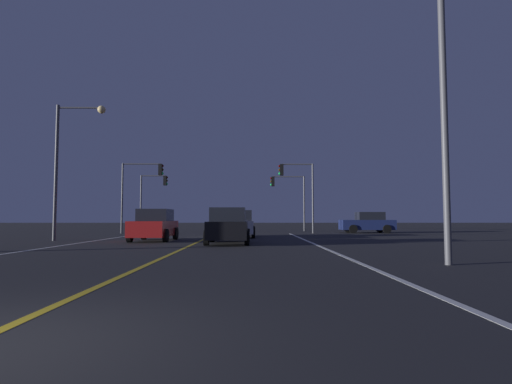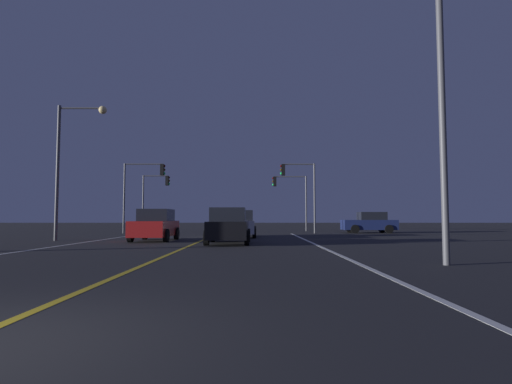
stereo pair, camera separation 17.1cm
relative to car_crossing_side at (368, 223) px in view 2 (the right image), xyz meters
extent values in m
cube|color=silver|center=(-6.52, -18.61, -0.82)|extent=(0.16, 34.43, 0.01)
cube|color=silver|center=(-17.89, -18.61, -0.82)|extent=(0.16, 34.43, 0.01)
cube|color=gold|center=(-12.20, -18.61, -0.82)|extent=(0.16, 34.43, 0.01)
cylinder|color=black|center=(-1.41, -0.90, -0.48)|extent=(0.68, 0.22, 0.68)
cylinder|color=black|center=(-1.41, 0.90, -0.48)|extent=(0.68, 0.22, 0.68)
cylinder|color=black|center=(1.29, -0.90, -0.48)|extent=(0.68, 0.22, 0.68)
cylinder|color=black|center=(1.29, 0.90, -0.48)|extent=(0.68, 0.22, 0.68)
cube|color=navy|center=(-0.06, 0.00, -0.16)|extent=(4.30, 1.80, 0.80)
cube|color=black|center=(0.19, 0.00, 0.56)|extent=(2.10, 1.60, 0.64)
cube|color=red|center=(2.04, -0.60, -0.06)|extent=(0.08, 0.24, 0.16)
cube|color=red|center=(2.04, 0.60, -0.06)|extent=(0.08, 0.24, 0.16)
cylinder|color=black|center=(-11.18, -5.99, -0.48)|extent=(0.22, 0.68, 0.68)
cylinder|color=black|center=(-9.38, -5.99, -0.48)|extent=(0.22, 0.68, 0.68)
cylinder|color=black|center=(-11.18, -8.69, -0.48)|extent=(0.22, 0.68, 0.68)
cylinder|color=black|center=(-9.38, -8.69, -0.48)|extent=(0.22, 0.68, 0.68)
cube|color=silver|center=(-10.28, -7.34, -0.16)|extent=(1.80, 4.30, 0.80)
cube|color=black|center=(-10.28, -7.59, 0.56)|extent=(1.60, 2.10, 0.64)
cube|color=red|center=(-10.88, -9.44, -0.06)|extent=(0.24, 0.08, 0.16)
cube|color=red|center=(-9.68, -9.44, -0.06)|extent=(0.24, 0.08, 0.16)
cylinder|color=black|center=(-13.80, -12.85, -0.48)|extent=(0.22, 0.68, 0.68)
cylinder|color=black|center=(-15.60, -12.85, -0.48)|extent=(0.22, 0.68, 0.68)
cylinder|color=black|center=(-13.80, -10.15, -0.48)|extent=(0.22, 0.68, 0.68)
cylinder|color=black|center=(-15.60, -10.15, -0.48)|extent=(0.22, 0.68, 0.68)
cube|color=maroon|center=(-14.70, -11.50, -0.16)|extent=(1.80, 4.30, 0.80)
cube|color=black|center=(-14.70, -11.25, 0.56)|extent=(1.60, 2.10, 0.64)
cube|color=red|center=(-14.10, -9.40, -0.06)|extent=(0.24, 0.08, 0.16)
cube|color=red|center=(-15.30, -9.40, -0.06)|extent=(0.24, 0.08, 0.16)
cylinder|color=black|center=(-11.48, -12.55, -0.48)|extent=(0.22, 0.68, 0.68)
cylinder|color=black|center=(-9.68, -12.55, -0.48)|extent=(0.22, 0.68, 0.68)
cylinder|color=black|center=(-11.48, -15.25, -0.48)|extent=(0.22, 0.68, 0.68)
cylinder|color=black|center=(-9.68, -15.25, -0.48)|extent=(0.22, 0.68, 0.68)
cube|color=black|center=(-10.58, -13.90, -0.16)|extent=(1.80, 4.30, 0.80)
cube|color=black|center=(-10.58, -14.15, 0.56)|extent=(1.60, 2.10, 0.64)
cube|color=red|center=(-11.18, -16.00, -0.06)|extent=(0.24, 0.08, 0.16)
cube|color=red|center=(-9.98, -16.00, -0.06)|extent=(0.24, 0.08, 0.16)
cylinder|color=#4C4C51|center=(-4.60, -0.90, 1.96)|extent=(0.14, 0.14, 5.57)
cylinder|color=#4C4C51|center=(-5.85, -0.90, 4.70)|extent=(2.49, 0.10, 0.10)
cube|color=black|center=(-7.09, -0.90, 4.25)|extent=(0.28, 0.36, 0.90)
sphere|color=#3A0605|center=(-7.25, -0.90, 4.55)|extent=(0.20, 0.20, 0.20)
sphere|color=#3C2706|center=(-7.25, -0.90, 4.25)|extent=(0.20, 0.20, 0.20)
sphere|color=#19E059|center=(-7.25, -0.90, 3.95)|extent=(0.20, 0.20, 0.20)
cylinder|color=#4C4C51|center=(-19.80, -0.90, 1.97)|extent=(0.14, 0.14, 5.58)
cylinder|color=#4C4C51|center=(-18.29, -0.90, 4.71)|extent=(3.01, 0.10, 0.10)
cube|color=black|center=(-16.79, -0.90, 4.26)|extent=(0.28, 0.36, 0.90)
sphere|color=#3A0605|center=(-16.63, -0.90, 4.56)|extent=(0.20, 0.20, 0.20)
sphere|color=#3C2706|center=(-16.63, -0.90, 4.26)|extent=(0.20, 0.20, 0.20)
sphere|color=#19E059|center=(-16.63, -0.90, 3.96)|extent=(0.20, 0.20, 0.20)
cylinder|color=#4C4C51|center=(-4.60, 4.60, 1.74)|extent=(0.14, 0.14, 5.12)
cylinder|color=#4C4C51|center=(-6.06, 4.60, 4.25)|extent=(2.91, 0.10, 0.10)
cube|color=black|center=(-7.51, 4.60, 3.80)|extent=(0.28, 0.36, 0.90)
sphere|color=#3A0605|center=(-7.67, 4.60, 4.10)|extent=(0.20, 0.20, 0.20)
sphere|color=#3C2706|center=(-7.67, 4.60, 3.80)|extent=(0.20, 0.20, 0.20)
sphere|color=#19E059|center=(-7.67, 4.60, 3.50)|extent=(0.20, 0.20, 0.20)
cylinder|color=#4C4C51|center=(-19.80, 4.60, 1.78)|extent=(0.14, 0.14, 5.19)
cylinder|color=#4C4C51|center=(-18.69, 4.60, 4.32)|extent=(2.23, 0.10, 0.10)
cube|color=black|center=(-17.57, 4.60, 3.87)|extent=(0.28, 0.36, 0.90)
sphere|color=#3A0605|center=(-17.41, 4.60, 4.17)|extent=(0.20, 0.20, 0.20)
sphere|color=#3C2706|center=(-17.41, 4.60, 3.87)|extent=(0.20, 0.20, 0.20)
sphere|color=#19E059|center=(-17.41, 4.60, 3.57)|extent=(0.20, 0.20, 0.20)
cylinder|color=#4C4C51|center=(-4.31, -22.84, 3.50)|extent=(0.18, 0.18, 8.64)
cylinder|color=#4C4C51|center=(-20.09, -11.36, 2.88)|extent=(0.18, 0.18, 7.40)
cylinder|color=#4C4C51|center=(-18.90, -11.36, 6.43)|extent=(2.38, 0.10, 0.10)
sphere|color=#F9D88C|center=(-17.71, -11.36, 6.33)|extent=(0.44, 0.44, 0.44)
camera|label=1|loc=(-9.44, -33.61, 0.41)|focal=28.85mm
camera|label=2|loc=(-9.27, -33.61, 0.41)|focal=28.85mm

